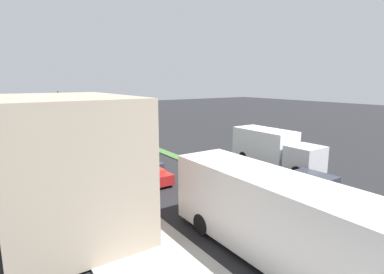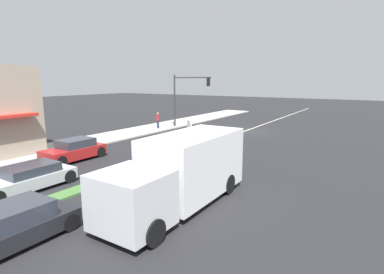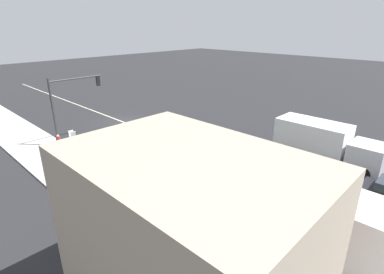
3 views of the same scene
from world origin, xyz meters
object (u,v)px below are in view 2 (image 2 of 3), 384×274
(traffic_signal_main, at_px, (185,92))
(delivery_truck, at_px, (182,171))
(sedan_silver, at_px, (27,178))
(hatchback_red, at_px, (74,150))
(warning_aframe_sign, at_px, (189,124))
(pedestrian, at_px, (158,120))
(sedan_dark, at_px, (3,229))

(traffic_signal_main, relative_size, delivery_truck, 0.75)
(sedan_silver, height_order, hatchback_red, hatchback_red)
(traffic_signal_main, bearing_deg, warning_aframe_sign, -97.63)
(pedestrian, bearing_deg, sedan_silver, 109.32)
(traffic_signal_main, xyz_separation_m, sedan_silver, (-3.92, 19.40, -3.32))
(traffic_signal_main, bearing_deg, sedan_dark, 110.22)
(traffic_signal_main, distance_m, pedestrian, 4.16)
(traffic_signal_main, height_order, pedestrian, traffic_signal_main)
(delivery_truck, bearing_deg, sedan_silver, 19.29)
(pedestrian, xyz_separation_m, warning_aframe_sign, (-2.24, -2.70, -0.57))
(traffic_signal_main, distance_m, delivery_truck, 20.36)
(sedan_dark, relative_size, hatchback_red, 1.16)
(sedan_dark, distance_m, hatchback_red, 10.64)
(sedan_silver, distance_m, sedan_dark, 5.44)
(warning_aframe_sign, bearing_deg, pedestrian, 50.28)
(hatchback_red, bearing_deg, pedestrian, -75.53)
(warning_aframe_sign, bearing_deg, sedan_silver, 100.85)
(warning_aframe_sign, bearing_deg, hatchback_red, 93.86)
(sedan_silver, bearing_deg, warning_aframe_sign, -79.15)
(traffic_signal_main, xyz_separation_m, sedan_dark, (-8.32, 22.60, -3.29))
(pedestrian, height_order, warning_aframe_sign, pedestrian)
(traffic_signal_main, distance_m, sedan_silver, 20.07)
(traffic_signal_main, distance_m, warning_aframe_sign, 3.53)
(delivery_truck, height_order, sedan_dark, delivery_truck)
(traffic_signal_main, height_order, hatchback_red, traffic_signal_main)
(pedestrian, xyz_separation_m, sedan_silver, (-6.08, 17.34, -0.42))
(delivery_truck, distance_m, sedan_dark, 6.43)
(pedestrian, bearing_deg, sedan_dark, 117.03)
(hatchback_red, bearing_deg, traffic_signal_main, -85.65)
(traffic_signal_main, xyz_separation_m, hatchback_red, (-1.12, 14.77, -3.24))
(traffic_signal_main, height_order, sedan_dark, traffic_signal_main)
(warning_aframe_sign, distance_m, sedan_silver, 20.40)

